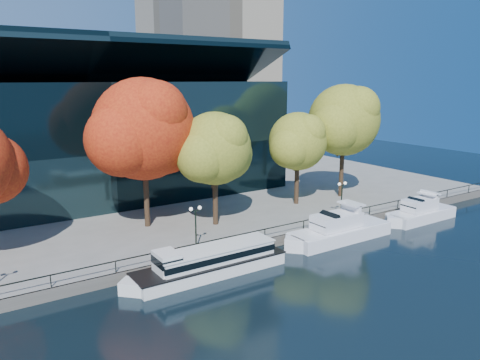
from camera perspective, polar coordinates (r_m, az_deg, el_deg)
ground at (r=41.65m, az=0.07°, el=-10.92°), size 160.00×160.00×0.00m
promenade at (r=73.26m, az=-15.77°, el=-0.73°), size 90.00×67.08×1.00m
railing at (r=43.51m, az=-2.30°, el=-7.16°), size 88.20×0.08×0.99m
convention_building at (r=66.47m, az=-18.24°, el=4.84°), size 50.00×24.57×21.43m
tour_boat at (r=40.33m, az=-4.01°, el=-9.90°), size 14.95×3.34×2.84m
cruiser_near at (r=49.30m, az=11.71°, el=-5.98°), size 13.06×3.36×3.78m
cruiser_far at (r=58.76m, az=21.01°, el=-3.67°), size 10.49×2.91×3.43m
tree_2 at (r=49.02m, az=-11.41°, el=5.85°), size 13.10×10.75×15.58m
tree_3 at (r=49.04m, az=-2.90°, el=3.67°), size 9.60×7.87×12.09m
tree_4 at (r=57.91m, az=7.20°, el=4.55°), size 8.94×7.33×11.44m
tree_5 at (r=62.52m, az=12.71°, el=6.96°), size 11.53×9.46×14.74m
lamp_1 at (r=43.00m, az=-5.44°, el=-4.58°), size 1.26×0.36×4.03m
lamp_2 at (r=53.90m, az=12.32°, el=-1.34°), size 1.26×0.36×4.03m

